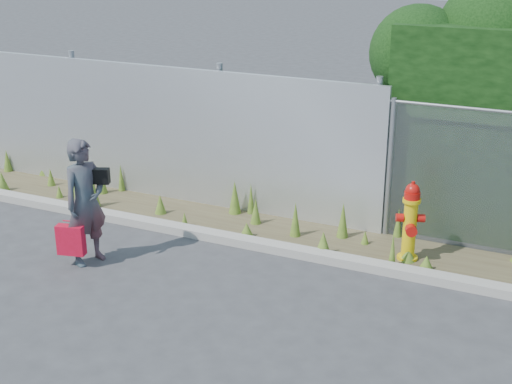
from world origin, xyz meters
name	(u,v)px	position (x,y,z in m)	size (l,w,h in m)	color
ground	(229,314)	(0.00, 0.00, 0.00)	(80.00, 80.00, 0.00)	#363638
curb	(288,250)	(0.00, 1.80, 0.06)	(16.00, 0.22, 0.12)	gray
weed_strip	(294,226)	(-0.17, 2.45, 0.13)	(16.00, 1.34, 0.54)	#483E29
corrugated_fence	(134,130)	(-3.25, 3.01, 1.10)	(8.50, 0.21, 2.30)	silver
fire_hydrant	(410,223)	(1.55, 2.28, 0.55)	(0.38, 0.34, 1.13)	#DDB60B
woman	(86,202)	(-2.34, 0.48, 0.86)	(0.62, 0.41, 1.71)	#105E68
red_tote_bag	(71,240)	(-2.44, 0.24, 0.39)	(0.37, 0.13, 0.48)	#B30A1D
black_shoulder_bag	(99,176)	(-2.21, 0.64, 1.19)	(0.27, 0.11, 0.20)	black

